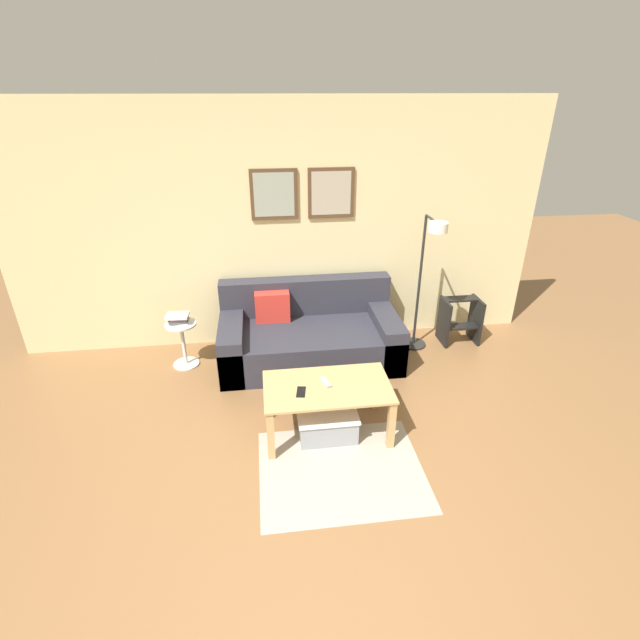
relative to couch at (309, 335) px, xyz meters
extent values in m
plane|color=brown|center=(-0.24, -2.60, -0.26)|extent=(16.00, 16.00, 0.00)
cube|color=beige|center=(-0.24, 0.50, 1.01)|extent=(5.60, 0.06, 2.55)
cube|color=#513823|center=(-0.28, 0.45, 1.38)|extent=(0.47, 0.02, 0.50)
cube|color=#939E8E|center=(-0.28, 0.44, 1.38)|extent=(0.40, 0.01, 0.43)
cube|color=#513823|center=(0.29, 0.45, 1.38)|extent=(0.47, 0.02, 0.50)
cube|color=#ADA38E|center=(0.29, 0.44, 1.38)|extent=(0.40, 0.01, 0.43)
cube|color=#A39989|center=(0.06, -1.68, -0.26)|extent=(1.23, 1.00, 0.01)
cube|color=#2D2D38|center=(0.01, -0.06, -0.07)|extent=(1.83, 0.96, 0.38)
cube|color=#2D2D38|center=(0.01, 0.33, 0.32)|extent=(1.83, 0.20, 0.40)
cube|color=#2D2D38|center=(-0.79, -0.06, -0.01)|extent=(0.24, 0.96, 0.50)
cube|color=#2D2D38|center=(0.80, -0.06, -0.01)|extent=(0.24, 0.96, 0.50)
cube|color=red|center=(-0.36, 0.16, 0.28)|extent=(0.36, 0.14, 0.32)
cube|color=tan|center=(0.02, -1.22, 0.18)|extent=(1.02, 0.59, 0.02)
cube|color=tan|center=(-0.45, -1.48, -0.04)|extent=(0.06, 0.06, 0.44)
cube|color=tan|center=(0.49, -1.48, -0.04)|extent=(0.06, 0.06, 0.44)
cube|color=tan|center=(-0.45, -0.97, -0.04)|extent=(0.06, 0.06, 0.44)
cube|color=tan|center=(0.49, -0.97, -0.04)|extent=(0.06, 0.06, 0.44)
cube|color=gray|center=(0.01, -1.23, -0.16)|extent=(0.47, 0.41, 0.21)
cube|color=silver|center=(0.01, -1.23, -0.04)|extent=(0.49, 0.43, 0.02)
cylinder|color=black|center=(1.20, 0.11, -0.25)|extent=(0.27, 0.27, 0.02)
cylinder|color=black|center=(1.20, 0.11, 0.48)|extent=(0.03, 0.03, 1.45)
cylinder|color=black|center=(1.20, -0.06, 1.21)|extent=(0.02, 0.33, 0.02)
cylinder|color=white|center=(1.20, -0.23, 1.18)|extent=(0.18, 0.18, 0.09)
cylinder|color=silver|center=(-1.29, 0.01, -0.25)|extent=(0.27, 0.27, 0.01)
cylinder|color=silver|center=(-1.29, 0.01, -0.02)|extent=(0.04, 0.04, 0.45)
cylinder|color=silver|center=(-1.29, 0.01, 0.21)|extent=(0.31, 0.31, 0.02)
cube|color=silver|center=(-1.29, 0.04, 0.23)|extent=(0.17, 0.16, 0.02)
cube|color=#4C4C51|center=(-1.30, 0.04, 0.25)|extent=(0.19, 0.17, 0.03)
cube|color=#4C4C51|center=(-1.31, 0.03, 0.27)|extent=(0.19, 0.16, 0.01)
cube|color=#8C4C93|center=(-1.30, 0.03, 0.28)|extent=(0.19, 0.16, 0.02)
cube|color=silver|center=(-1.31, 0.03, 0.30)|extent=(0.23, 0.18, 0.02)
cube|color=#99999E|center=(0.01, -1.18, 0.20)|extent=(0.08, 0.16, 0.02)
cube|color=black|center=(-0.20, -1.28, 0.20)|extent=(0.09, 0.15, 0.01)
cube|color=black|center=(1.53, 0.13, -0.01)|extent=(0.03, 0.31, 0.51)
cube|color=black|center=(1.91, 0.13, -0.01)|extent=(0.03, 0.31, 0.51)
cube|color=black|center=(1.72, 0.07, -0.05)|extent=(0.35, 0.14, 0.02)
cube|color=black|center=(1.72, 0.18, 0.24)|extent=(0.35, 0.14, 0.02)
camera|label=1|loc=(-0.44, -4.27, 2.33)|focal=26.00mm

